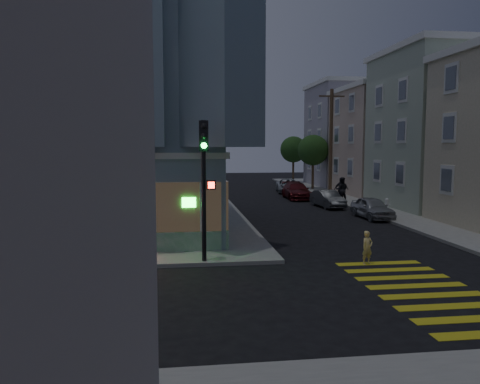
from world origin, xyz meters
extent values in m
plane|color=black|center=(0.00, 0.00, 0.00)|extent=(120.00, 120.00, 0.00)
cube|color=gray|center=(-13.50, 23.00, 0.07)|extent=(33.00, 42.00, 0.15)
cube|color=gray|center=(23.00, 23.00, 0.07)|extent=(24.00, 42.00, 0.15)
cube|color=slate|center=(-6.00, 11.00, 5.65)|extent=(14.00, 14.00, 11.00)
cube|color=silver|center=(-6.00, 11.00, 11.35)|extent=(14.60, 14.60, 0.40)
cube|color=silver|center=(-6.00, 11.00, 4.00)|extent=(14.30, 14.30, 0.25)
cube|color=#196B33|center=(-6.00, 3.95, 0.55)|extent=(13.60, 0.12, 0.80)
cube|color=#382B1E|center=(-6.00, 3.95, 1.95)|extent=(13.60, 0.10, 2.00)
cylinder|color=white|center=(-4.40, 3.87, 3.40)|extent=(1.00, 0.12, 1.00)
cube|color=#AFC0A7|center=(19.50, 16.00, 5.40)|extent=(12.00, 8.60, 10.50)
cube|color=#B6A78D|center=(19.50, 25.00, 4.65)|extent=(12.00, 8.60, 9.00)
cube|color=#958E9C|center=(19.50, 34.00, 5.40)|extent=(12.00, 8.60, 10.50)
cylinder|color=#4C3826|center=(12.00, 24.00, 4.65)|extent=(0.30, 0.30, 9.00)
cube|color=#4C3826|center=(12.00, 24.00, 8.55)|extent=(2.20, 0.12, 0.12)
cylinder|color=#4C3826|center=(12.20, 30.00, 1.75)|extent=(0.24, 0.24, 3.20)
sphere|color=#1A4017|center=(12.20, 30.00, 3.95)|extent=(3.00, 3.00, 3.00)
cylinder|color=#4C3826|center=(12.20, 38.00, 1.75)|extent=(0.24, 0.24, 3.20)
sphere|color=#1A4017|center=(12.20, 38.00, 3.95)|extent=(3.00, 3.00, 3.00)
imported|color=#F9DD7F|center=(6.03, 1.59, 0.63)|extent=(0.53, 0.43, 1.25)
imported|color=black|center=(11.30, 19.11, 1.09)|extent=(1.09, 0.96, 1.87)
imported|color=black|center=(11.30, 19.25, 1.07)|extent=(1.12, 0.55, 1.85)
imported|color=#9C9FA4|center=(10.70, 12.05, 0.65)|extent=(1.66, 3.86, 1.30)
imported|color=#3E4144|center=(9.59, 17.25, 0.62)|extent=(1.67, 3.85, 1.23)
imported|color=#571317|center=(8.72, 22.71, 0.67)|extent=(1.96, 4.62, 1.33)
imported|color=#AFB6BA|center=(9.27, 27.91, 0.64)|extent=(2.72, 4.84, 1.28)
cylinder|color=black|center=(0.01, 2.30, 2.73)|extent=(0.17, 0.17, 5.17)
cube|color=black|center=(0.01, 2.07, 4.75)|extent=(0.34, 0.30, 1.08)
sphere|color=black|center=(0.01, 1.91, 5.09)|extent=(0.21, 0.21, 0.21)
sphere|color=black|center=(0.01, 1.91, 4.75)|extent=(0.21, 0.21, 0.21)
sphere|color=#19F23F|center=(0.01, 1.91, 4.41)|extent=(0.21, 0.21, 0.21)
cube|color=black|center=(0.27, 2.11, 2.99)|extent=(0.34, 0.22, 0.33)
cube|color=#FF2614|center=(0.27, 2.00, 2.99)|extent=(0.23, 0.02, 0.23)
cylinder|color=silver|center=(12.67, 14.30, 0.46)|extent=(0.25, 0.25, 0.62)
sphere|color=silver|center=(12.67, 14.30, 0.83)|extent=(0.27, 0.27, 0.27)
cylinder|color=silver|center=(12.67, 14.30, 0.51)|extent=(0.47, 0.12, 0.12)
camera|label=1|loc=(-0.86, -14.71, 4.41)|focal=35.00mm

